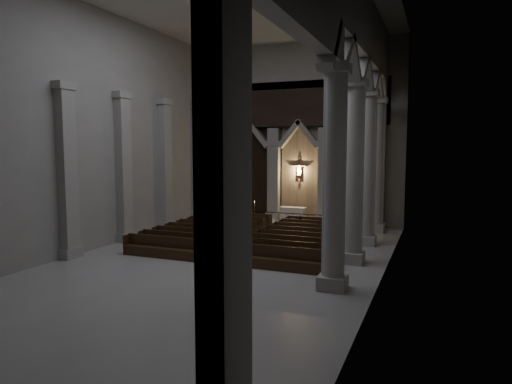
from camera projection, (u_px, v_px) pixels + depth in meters
The scene contains 11 objects.
room at pixel (225, 91), 20.13m from camera, with size 24.00×24.10×12.00m.
sanctuary_wall at pixel (299, 125), 30.88m from camera, with size 14.00×0.77×12.00m.
right_arcade at pixel (355, 83), 19.29m from camera, with size 1.00×24.00×12.00m.
left_pilasters at pixel (146, 168), 26.24m from camera, with size 0.60×13.00×8.03m.
sanctuary_step at pixel (294, 222), 30.67m from camera, with size 8.50×2.60×0.15m, color #9E9B94.
altar at pixel (293, 214), 30.98m from camera, with size 1.74×0.70×0.89m.
altar_rail at pixel (286, 217), 29.03m from camera, with size 4.90×0.09×0.96m.
candle_stand_left at pixel (255, 218), 30.44m from camera, with size 0.25×0.25×1.51m.
candle_stand_right at pixel (336, 224), 27.86m from camera, with size 0.26×0.26×1.57m.
pews at pixel (253, 239), 23.92m from camera, with size 9.80×8.73×0.98m.
worshipper at pixel (300, 226), 26.36m from camera, with size 0.42×0.27×1.14m, color black.
Camera 1 is at (8.94, -18.48, 5.15)m, focal length 32.00 mm.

